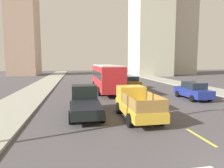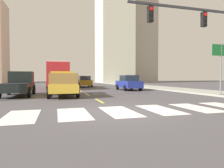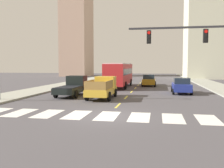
% 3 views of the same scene
% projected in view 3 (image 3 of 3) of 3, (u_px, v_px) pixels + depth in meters
% --- Properties ---
extents(ground_plane, '(160.00, 160.00, 0.00)m').
position_uv_depth(ground_plane, '(108.00, 116.00, 15.10)').
color(ground_plane, '#4A474C').
extents(sidewalk_left, '(3.97, 110.00, 0.15)m').
position_uv_depth(sidewalk_left, '(55.00, 87.00, 34.75)').
color(sidewalk_left, '#9C9D90').
rests_on(sidewalk_left, ground).
extents(crosswalk_stripe_1, '(1.22, 2.84, 0.01)m').
position_uv_depth(crosswalk_stripe_1, '(20.00, 113.00, 16.13)').
color(crosswalk_stripe_1, silver).
rests_on(crosswalk_stripe_1, ground).
extents(crosswalk_stripe_2, '(1.22, 2.84, 0.01)m').
position_uv_depth(crosswalk_stripe_2, '(48.00, 114.00, 15.79)').
color(crosswalk_stripe_2, silver).
rests_on(crosswalk_stripe_2, ground).
extents(crosswalk_stripe_3, '(1.22, 2.84, 0.01)m').
position_uv_depth(crosswalk_stripe_3, '(77.00, 115.00, 15.45)').
color(crosswalk_stripe_3, silver).
rests_on(crosswalk_stripe_3, ground).
extents(crosswalk_stripe_4, '(1.22, 2.84, 0.01)m').
position_uv_depth(crosswalk_stripe_4, '(108.00, 116.00, 15.10)').
color(crosswalk_stripe_4, silver).
rests_on(crosswalk_stripe_4, ground).
extents(crosswalk_stripe_5, '(1.22, 2.84, 0.01)m').
position_uv_depth(crosswalk_stripe_5, '(140.00, 117.00, 14.76)').
color(crosswalk_stripe_5, silver).
rests_on(crosswalk_stripe_5, ground).
extents(crosswalk_stripe_6, '(1.22, 2.84, 0.01)m').
position_uv_depth(crosswalk_stripe_6, '(173.00, 118.00, 14.42)').
color(crosswalk_stripe_6, silver).
rests_on(crosswalk_stripe_6, ground).
extents(crosswalk_stripe_7, '(1.22, 2.84, 0.01)m').
position_uv_depth(crosswalk_stripe_7, '(208.00, 120.00, 14.07)').
color(crosswalk_stripe_7, silver).
rests_on(crosswalk_stripe_7, ground).
extents(lane_dash_0, '(0.16, 2.40, 0.01)m').
position_uv_depth(lane_dash_0, '(118.00, 105.00, 19.03)').
color(lane_dash_0, yellow).
rests_on(lane_dash_0, ground).
extents(lane_dash_1, '(0.16, 2.40, 0.01)m').
position_uv_depth(lane_dash_1, '(126.00, 97.00, 23.93)').
color(lane_dash_1, yellow).
rests_on(lane_dash_1, ground).
extents(lane_dash_2, '(0.16, 2.40, 0.01)m').
position_uv_depth(lane_dash_2, '(132.00, 92.00, 28.84)').
color(lane_dash_2, yellow).
rests_on(lane_dash_2, ground).
extents(lane_dash_3, '(0.16, 2.40, 0.01)m').
position_uv_depth(lane_dash_3, '(135.00, 88.00, 33.74)').
color(lane_dash_3, yellow).
rests_on(lane_dash_3, ground).
extents(lane_dash_4, '(0.16, 2.40, 0.01)m').
position_uv_depth(lane_dash_4, '(138.00, 85.00, 38.65)').
color(lane_dash_4, yellow).
rests_on(lane_dash_4, ground).
extents(lane_dash_5, '(0.16, 2.40, 0.01)m').
position_uv_depth(lane_dash_5, '(140.00, 83.00, 43.55)').
color(lane_dash_5, yellow).
rests_on(lane_dash_5, ground).
extents(lane_dash_6, '(0.16, 2.40, 0.01)m').
position_uv_depth(lane_dash_6, '(142.00, 81.00, 48.46)').
color(lane_dash_6, yellow).
rests_on(lane_dash_6, ground).
extents(lane_dash_7, '(0.16, 2.40, 0.01)m').
position_uv_depth(lane_dash_7, '(144.00, 80.00, 53.36)').
color(lane_dash_7, yellow).
rests_on(lane_dash_7, ground).
extents(pickup_stakebed, '(2.18, 5.20, 1.96)m').
position_uv_depth(pickup_stakebed, '(103.00, 88.00, 23.37)').
color(pickup_stakebed, gold).
rests_on(pickup_stakebed, ground).
extents(pickup_dark, '(2.18, 5.20, 1.96)m').
position_uv_depth(pickup_dark, '(73.00, 86.00, 25.20)').
color(pickup_dark, black).
rests_on(pickup_dark, ground).
extents(city_bus, '(2.72, 10.80, 3.32)m').
position_uv_depth(city_bus, '(119.00, 73.00, 34.80)').
color(city_bus, red).
rests_on(city_bus, ground).
extents(sedan_mid, '(2.02, 4.40, 1.72)m').
position_uv_depth(sedan_mid, '(181.00, 86.00, 27.13)').
color(sedan_mid, navy).
rests_on(sedan_mid, ground).
extents(sedan_near_right, '(2.02, 4.40, 1.72)m').
position_uv_depth(sedan_near_right, '(149.00, 80.00, 36.85)').
color(sedan_near_right, '#A77416').
rests_on(sedan_near_right, ground).
extents(traffic_signal_gantry, '(8.76, 0.27, 6.00)m').
position_uv_depth(traffic_signal_gantry, '(224.00, 46.00, 15.35)').
color(traffic_signal_gantry, '#2D2D33').
rests_on(traffic_signal_gantry, ground).
extents(block_mid_left, '(7.22, 9.81, 22.59)m').
position_uv_depth(block_mid_left, '(77.00, 36.00, 71.29)').
color(block_mid_left, tan).
rests_on(block_mid_left, ground).
extents(block_mid_right, '(9.07, 11.07, 33.93)m').
position_uv_depth(block_mid_right, '(206.00, 5.00, 58.04)').
color(block_mid_right, beige).
rests_on(block_mid_right, ground).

